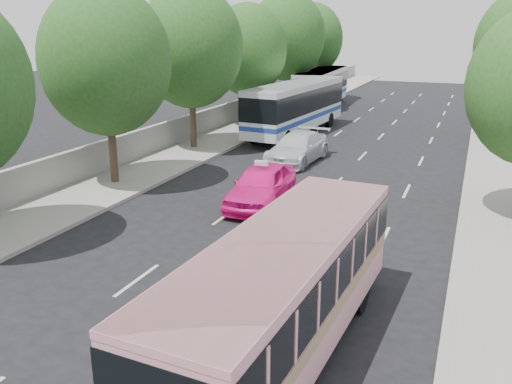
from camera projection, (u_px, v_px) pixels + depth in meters
The scene contains 15 objects.
ground at pixel (226, 264), 16.81m from camera, with size 120.00×120.00×0.00m, color black.
sidewalk_left at pixel (238, 131), 37.54m from camera, with size 4.00×90.00×0.15m, color #9E998E.
sidewalk_right at pixel (505, 151), 31.41m from camera, with size 4.00×90.00×0.12m, color #9E998E.
low_wall at pixel (214, 117), 37.95m from camera, with size 0.30×90.00×1.50m, color #9E998E.
tree_left_b at pixel (106, 56), 23.38m from camera, with size 5.70×5.70×8.88m.
tree_left_c at pixel (191, 43), 30.44m from camera, with size 6.00×6.00×9.35m.
tree_left_d at pixel (248, 47), 37.62m from camera, with size 5.52×5.52×8.60m.
tree_left_e at pixel (287, 33), 44.43m from camera, with size 6.30×6.30×9.82m.
tree_left_f at pixel (313, 37), 51.70m from camera, with size 5.88×5.88×9.16m.
pink_bus at pixel (284, 284), 11.54m from camera, with size 2.83×9.25×2.91m.
pink_taxi at pixel (261, 185), 22.03m from camera, with size 2.00×4.96×1.69m, color #FE1691.
white_pickup at pixel (297, 148), 29.06m from camera, with size 2.17×5.34×1.55m, color silver.
tour_coach_front at pixel (296, 104), 36.07m from camera, with size 3.49×11.65×3.43m.
tour_coach_rear at pixel (322, 86), 47.09m from camera, with size 3.00×11.39×3.37m.
taxi_roof_sign at pixel (262, 163), 21.75m from camera, with size 0.55×0.18×0.18m, color silver.
Camera 1 is at (6.69, -13.90, 7.10)m, focal length 38.00 mm.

